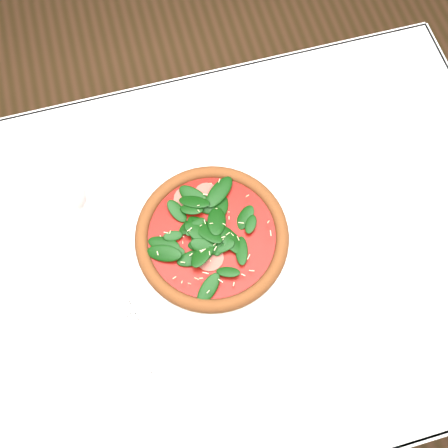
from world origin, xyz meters
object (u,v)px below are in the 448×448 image
object	(u,v)px
pizza	(212,236)
napkin	(147,350)
plate	(212,239)
wine_glass	(64,196)

from	to	relation	value
pizza	napkin	size ratio (longest dim) A/B	2.30
plate	napkin	world-z (taller)	plate
plate	pizza	size ratio (longest dim) A/B	0.95
pizza	plate	bearing A→B (deg)	104.04
plate	napkin	bearing A→B (deg)	-133.82
wine_glass	napkin	xyz separation A→B (m)	(0.06, -0.26, -0.13)
pizza	napkin	world-z (taller)	pizza
plate	wine_glass	xyz separation A→B (m)	(-0.23, 0.09, 0.13)
plate	napkin	size ratio (longest dim) A/B	2.19
pizza	napkin	bearing A→B (deg)	-133.82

